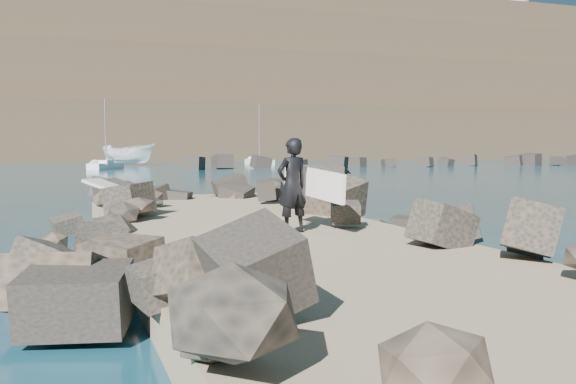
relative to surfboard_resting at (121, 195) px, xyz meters
name	(u,v)px	position (x,y,z in m)	size (l,w,h in m)	color
ground	(272,262)	(2.48, -5.45, -1.04)	(800.00, 800.00, 0.00)	#0F384C
jetty	(307,265)	(2.48, -7.45, -0.74)	(6.00, 26.00, 0.60)	#8C7759
riprap_left	(133,258)	(-0.42, -6.95, -0.54)	(2.60, 22.00, 1.00)	black
riprap_right	(436,241)	(5.38, -6.95, -0.54)	(2.60, 22.00, 1.00)	black
breakwater_secondary	(408,162)	(37.48, 49.55, -0.44)	(52.00, 4.00, 1.20)	black
headland	(117,94)	(12.48, 154.55, 14.96)	(360.00, 140.00, 32.00)	#2D4919
surfboard_resting	(121,195)	(0.00, 0.00, 0.00)	(0.62, 2.49, 0.08)	beige
boat_imported	(129,155)	(6.79, 67.28, 0.35)	(2.70, 7.19, 2.78)	white
surfer_with_board	(295,185)	(2.97, -5.52, 0.53)	(1.06, 2.37, 1.92)	black
radome	(508,6)	(120.14, 137.12, 41.63)	(11.59, 11.59, 18.35)	white
sailboat_d	(260,162)	(24.30, 66.84, -0.69)	(2.26, 7.15, 8.48)	white
sailboat_b	(106,166)	(3.06, 53.77, -0.69)	(4.25, 6.21, 7.70)	white
headland_buildings	(146,20)	(19.29, 146.74, 32.93)	(137.50, 30.50, 5.00)	white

